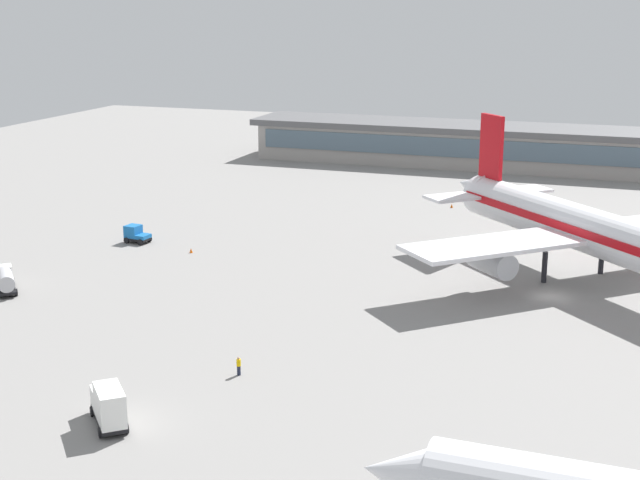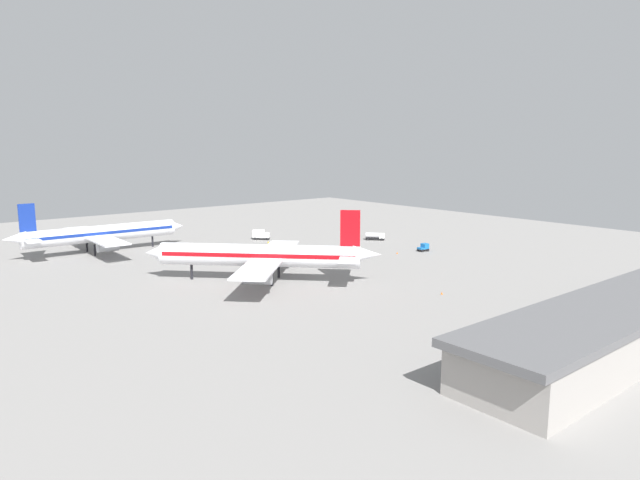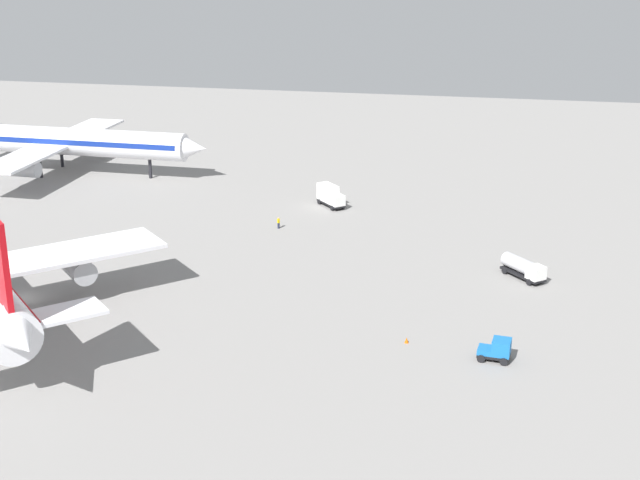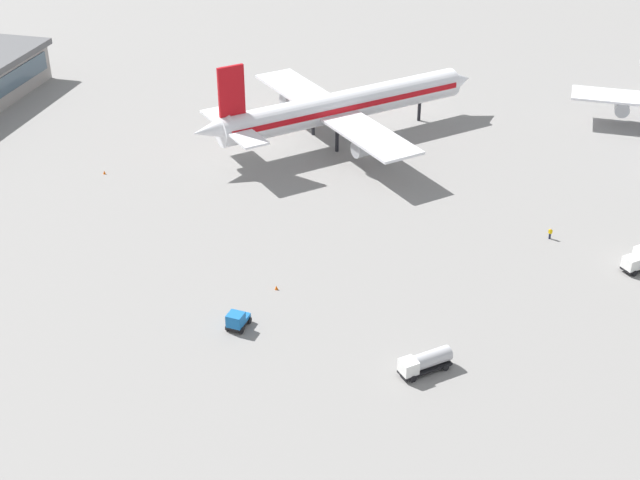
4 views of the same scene
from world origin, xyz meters
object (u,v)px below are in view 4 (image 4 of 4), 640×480
Objects in this scene: safety_cone_mid_apron at (276,288)px; fuel_truck at (425,362)px; airplane_taxiing at (340,106)px; ground_crew_worker at (550,233)px; safety_cone_near_gate at (104,172)px; baggage_tug at (237,320)px.

fuel_truck is at bearing 60.40° from safety_cone_mid_apron.
airplane_taxiing reaches higher than ground_crew_worker.
ground_crew_worker is 2.78× the size of safety_cone_near_gate.
ground_crew_worker is at bearing 137.46° from baggage_tug.
baggage_tug reaches higher than safety_cone_mid_apron.
fuel_truck is 9.96× the size of safety_cone_near_gate.
safety_cone_near_gate is at bearing -74.68° from fuel_truck.
airplane_taxiing is at bearing -110.07° from fuel_truck.
ground_crew_worker is 71.23m from safety_cone_near_gate.
airplane_taxiing is at bearing 59.69° from ground_crew_worker.
safety_cone_near_gate is at bearing 169.86° from airplane_taxiing.
ground_crew_worker is (-31.49, 36.29, -0.31)m from baggage_tug.
safety_cone_near_gate is at bearing 92.65° from ground_crew_worker.
fuel_truck is 1.76× the size of baggage_tug.
airplane_taxiing is 26.53× the size of ground_crew_worker.
airplane_taxiing is 45.97m from ground_crew_worker.
baggage_tug is at bearing -48.31° from fuel_truck.
ground_crew_worker reaches higher than safety_cone_mid_apron.
safety_cone_mid_apron is at bearing -130.86° from airplane_taxiing.
fuel_truck reaches higher than safety_cone_near_gate.
fuel_truck reaches higher than baggage_tug.
safety_cone_mid_apron is (49.02, 2.85, -5.88)m from airplane_taxiing.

